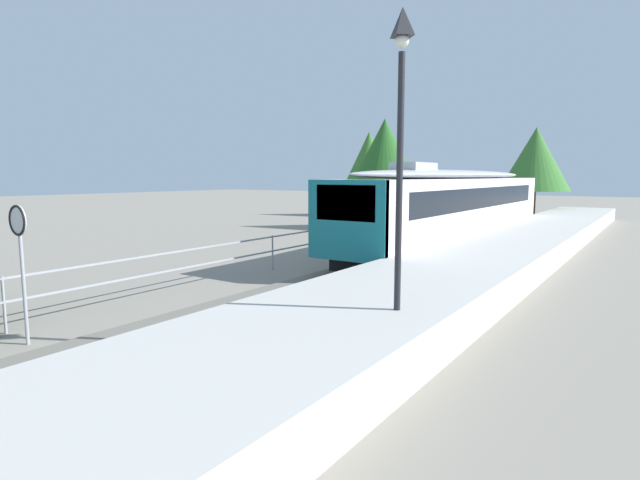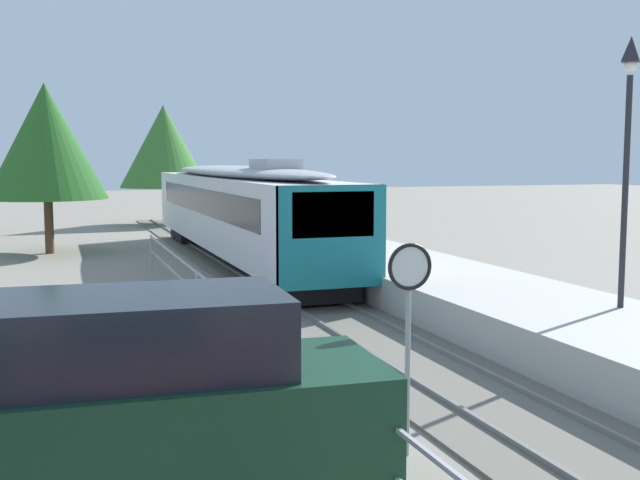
{
  "view_description": "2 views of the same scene",
  "coord_description": "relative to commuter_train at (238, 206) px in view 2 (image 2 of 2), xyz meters",
  "views": [
    {
      "loc": [
        8.2,
        7.02,
        3.36
      ],
      "look_at": [
        0.4,
        18.56,
        1.6
      ],
      "focal_mm": 28.53,
      "sensor_mm": 36.0,
      "label": 1
    },
    {
      "loc": [
        -6.43,
        3.2,
        3.86
      ],
      "look_at": [
        0.0,
        21.56,
        1.8
      ],
      "focal_mm": 42.68,
      "sensor_mm": 36.0,
      "label": 2
    }
  ],
  "objects": [
    {
      "name": "commuter_train",
      "position": [
        0.0,
        0.0,
        0.0
      ],
      "size": [
        2.82,
        20.73,
        3.74
      ],
      "color": "silver",
      "rests_on": "track_rails"
    },
    {
      "name": "tree_behind_carpark",
      "position": [
        -0.19,
        18.24,
        2.49
      ],
      "size": [
        5.25,
        5.25,
        7.08
      ],
      "color": "brown",
      "rests_on": "ground"
    },
    {
      "name": "parked_van_dark_green",
      "position": [
        -5.68,
        -19.91,
        -0.86
      ],
      "size": [
        5.0,
        2.22,
        2.51
      ],
      "color": "#143823",
      "rests_on": "ground"
    },
    {
      "name": "speed_limit_sign",
      "position": [
        -2.18,
        -18.93,
        -0.03
      ],
      "size": [
        0.61,
        0.1,
        2.81
      ],
      "color": "#9EA0A5",
      "rests_on": "ground"
    },
    {
      "name": "platform_lamp_mid_platform",
      "position": [
        4.25,
        -15.41,
        2.47
      ],
      "size": [
        0.34,
        0.34,
        5.35
      ],
      "color": "#232328",
      "rests_on": "station_platform"
    },
    {
      "name": "track_rails",
      "position": [
        0.0,
        -8.81,
        -2.12
      ],
      "size": [
        3.2,
        60.0,
        0.14
      ],
      "color": "#6B665B",
      "rests_on": "ground"
    },
    {
      "name": "tree_behind_station_far",
      "position": [
        -6.68,
        5.55,
        2.45
      ],
      "size": [
        4.85,
        4.85,
        6.97
      ],
      "color": "brown",
      "rests_on": "ground"
    },
    {
      "name": "station_platform",
      "position": [
        3.25,
        -8.81,
        -1.7
      ],
      "size": [
        3.9,
        60.0,
        0.9
      ],
      "primitive_type": "cube",
      "color": "#B7B5AD",
      "rests_on": "ground"
    },
    {
      "name": "ground_plane",
      "position": [
        -3.0,
        -8.81,
        -2.15
      ],
      "size": [
        160.0,
        160.0,
        0.0
      ],
      "primitive_type": "plane",
      "color": "gray"
    },
    {
      "name": "carpark_fence",
      "position": [
        -3.3,
        -18.81,
        -1.24
      ],
      "size": [
        0.06,
        36.06,
        1.25
      ],
      "color": "#9EA0A5",
      "rests_on": "ground"
    }
  ]
}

